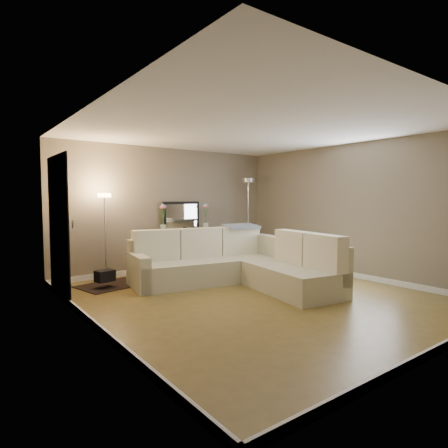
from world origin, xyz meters
TOP-DOWN VIEW (x-y plane):
  - floor at (0.00, 0.00)m, footprint 5.00×5.50m
  - ceiling at (0.00, 0.00)m, footprint 5.00×5.50m
  - wall_back at (0.00, 2.76)m, footprint 5.00×0.02m
  - wall_front at (0.00, -2.76)m, footprint 5.00×0.02m
  - wall_left at (-2.51, 0.00)m, footprint 0.02×5.50m
  - wall_right at (2.51, 0.00)m, footprint 0.02×5.50m
  - baseboard_back at (0.00, 2.73)m, footprint 5.00×0.03m
  - baseboard_front at (0.00, -2.73)m, footprint 5.00×0.03m
  - baseboard_left at (-2.48, 0.00)m, footprint 0.03×5.50m
  - baseboard_right at (2.48, 0.00)m, footprint 0.03×5.50m
  - doorway at (-2.48, 1.70)m, footprint 0.02×1.20m
  - switch_plate at (-2.48, 0.85)m, footprint 0.02×0.08m
  - sectional_sofa at (0.30, 0.84)m, footprint 2.90×3.08m
  - throw_blanket at (0.89, 1.44)m, footprint 0.74×0.48m
  - console_table at (0.15, 2.50)m, footprint 1.24×0.34m
  - leaning_mirror at (0.23, 2.65)m, footprint 0.87×0.05m
  - table_decor at (0.23, 2.46)m, footprint 0.52×0.11m
  - flower_vase_left at (-0.29, 2.49)m, footprint 0.14×0.11m
  - flower_vase_right at (0.75, 2.50)m, footprint 0.14×0.11m
  - floor_lamp_lit at (-1.53, 2.39)m, footprint 0.27×0.27m
  - floor_lamp_unlit at (1.88, 2.37)m, footprint 0.36×0.36m
  - charcoal_rug at (-1.55, 2.06)m, footprint 1.21×1.01m
  - black_bag at (-1.70, 1.94)m, footprint 0.34×0.27m

SIDE VIEW (x-z plane):
  - floor at x=0.00m, z-range -0.01..0.00m
  - charcoal_rug at x=-1.55m, z-range 0.00..0.01m
  - baseboard_back at x=0.00m, z-range 0.00..0.10m
  - baseboard_front at x=0.00m, z-range 0.00..0.10m
  - baseboard_left at x=-2.48m, z-range 0.00..0.10m
  - baseboard_right at x=2.48m, z-range 0.00..0.10m
  - black_bag at x=-1.70m, z-range 0.12..0.31m
  - sectional_sofa at x=0.30m, z-range -0.13..0.85m
  - console_table at x=0.15m, z-range 0.05..0.81m
  - table_decor at x=0.23m, z-range 0.75..0.87m
  - throw_blanket at x=0.89m, z-range 0.93..1.03m
  - flower_vase_left at x=-0.29m, z-range 0.73..1.38m
  - flower_vase_right at x=0.75m, z-range 0.73..1.38m
  - doorway at x=-2.48m, z-range 0.00..2.20m
  - leaning_mirror at x=0.23m, z-range 0.79..1.47m
  - floor_lamp_lit at x=-1.53m, z-range 0.34..1.97m
  - switch_plate at x=-2.48m, z-range 1.14..1.26m
  - wall_back at x=0.00m, z-range 0.00..2.60m
  - wall_front at x=0.00m, z-range 0.00..2.60m
  - wall_left at x=-2.51m, z-range 0.00..2.60m
  - wall_right at x=2.51m, z-range 0.00..2.60m
  - floor_lamp_unlit at x=1.88m, z-range 0.41..2.42m
  - ceiling at x=0.00m, z-range 2.60..2.61m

